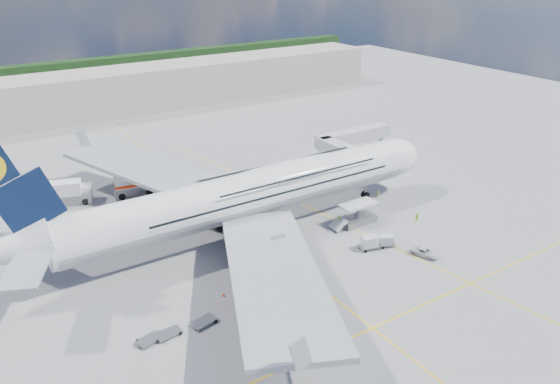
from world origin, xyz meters
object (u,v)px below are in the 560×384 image
cone_wing_left_outer (96,211)px  cargo_loader (357,217)px  crew_wing (239,268)px  catering_truck_inner (133,185)px  crew_van (339,222)px  crew_tug (264,297)px  jet_bridge (349,143)px  crew_loader (417,218)px  dolly_row_c (270,275)px  dolly_row_b (168,333)px  cone_wing_right_outer (270,360)px  baggage_tug (282,318)px  cone_nose (372,178)px  dolly_row_a (150,339)px  service_van (425,252)px  cone_wing_left_inner (206,221)px  airliner (251,194)px  dolly_nose_near (370,242)px  cone_wing_right_inner (224,295)px  dolly_nose_far (386,240)px  catering_truck_outer (71,193)px  dolly_back (204,321)px  crew_nose (378,193)px

cone_wing_left_outer → cargo_loader: bearing=-38.5°
crew_wing → catering_truck_inner: bearing=30.6°
crew_van → crew_tug: size_ratio=1.01×
jet_bridge → crew_loader: (-3.95, -23.28, -6.03)m
jet_bridge → cone_wing_left_outer: (-49.05, 10.63, -6.62)m
crew_tug → dolly_row_c: bearing=35.4°
crew_loader → cone_wing_left_outer: crew_loader is taller
dolly_row_b → dolly_row_c: size_ratio=0.97×
crew_wing → dolly_row_b: bearing=143.4°
cone_wing_right_outer → catering_truck_inner: bearing=87.0°
baggage_tug → cone_nose: baggage_tug is taller
crew_wing → dolly_row_a: bearing=139.5°
service_van → crew_van: bearing=89.7°
dolly_row_a → cone_wing_left_inner: bearing=33.8°
airliner → cargo_loader: bearing=-23.2°
jet_bridge → baggage_tug: bearing=-138.6°
dolly_nose_near → service_van: 8.48m
cone_nose → cone_wing_left_outer: size_ratio=1.27×
dolly_row_b → cone_wing_left_inner: 30.27m
jet_bridge → cone_wing_right_inner: jet_bridge is taller
dolly_nose_far → cone_wing_right_inner: dolly_nose_far is taller
catering_truck_outer → dolly_row_a: bearing=-74.3°
crew_tug → baggage_tug: bearing=-111.4°
jet_bridge → cargo_loader: 22.93m
cone_wing_left_inner → cone_wing_left_outer: bearing=135.9°
dolly_row_a → dolly_back: 6.86m
cone_wing_left_inner → crew_nose: bearing=-14.6°
service_van → dolly_nose_near: bearing=112.6°
dolly_nose_far → service_van: size_ratio=0.73×
dolly_row_c → crew_van: 19.19m
cone_wing_left_outer → dolly_back: bearing=-86.8°
cargo_loader → dolly_back: size_ratio=2.41×
cone_wing_right_inner → crew_van: bearing=16.1°
dolly_row_a → crew_wing: 17.76m
dolly_row_b → service_van: bearing=-12.8°
crew_wing → cone_wing_left_inner: size_ratio=3.40×
dolly_back → cone_nose: 55.02m
dolly_nose_far → crew_wing: bearing=-166.4°
crew_tug → jet_bridge: bearing=22.0°
dolly_row_c → crew_tug: 6.27m
dolly_row_a → cone_wing_left_outer: (4.66, 39.06, -0.12)m
airliner → dolly_back: 25.78m
crew_van → cone_wing_left_inner: 22.71m
baggage_tug → crew_van: (22.36, 16.67, 0.07)m
catering_truck_outer → airliner: bearing=-33.0°
jet_bridge → dolly_nose_far: size_ratio=5.85×
crew_loader → cone_wing_right_outer: size_ratio=3.33×
airliner → cone_wing_left_inner: 10.97m
dolly_row_b → cone_wing_left_inner: size_ratio=6.49×
crew_van → cone_nose: size_ratio=2.96×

